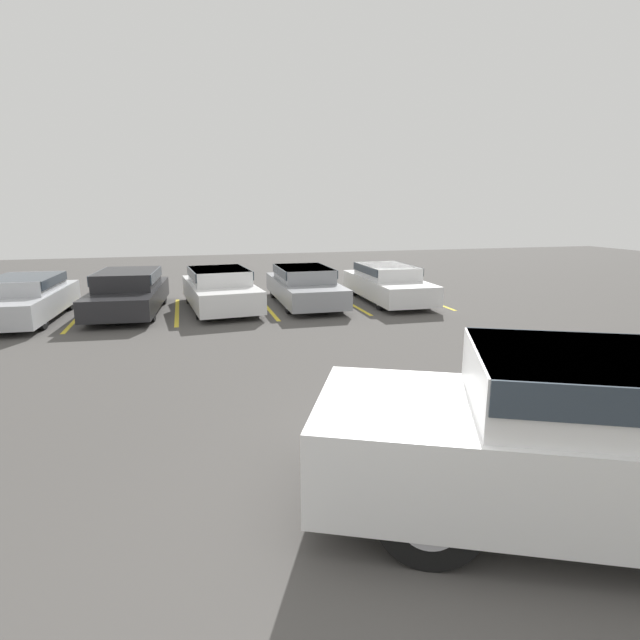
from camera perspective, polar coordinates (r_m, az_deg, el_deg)
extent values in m
plane|color=#4C4947|center=(5.64, 12.50, -20.87)|extent=(60.00, 60.00, 0.00)
cube|color=yellow|center=(16.06, -25.87, 0.34)|extent=(0.12, 4.22, 0.01)
cube|color=yellow|center=(15.77, -16.02, 0.93)|extent=(0.12, 4.22, 0.01)
cube|color=yellow|center=(15.95, -6.11, 1.49)|extent=(0.12, 4.22, 0.01)
cube|color=yellow|center=(16.60, 3.31, 1.98)|extent=(0.12, 4.22, 0.01)
cube|color=yellow|center=(17.66, 11.81, 2.38)|extent=(0.12, 4.22, 0.01)
cube|color=white|center=(5.67, 29.85, -13.55)|extent=(5.86, 4.10, 0.92)
cube|color=white|center=(5.31, 27.90, -6.39)|extent=(2.56, 2.44, 0.57)
cube|color=#2D3842|center=(5.27, 28.04, -5.08)|extent=(2.55, 2.48, 0.31)
cylinder|color=black|center=(6.14, 11.83, -12.79)|extent=(0.99, 0.69, 0.95)
cylinder|color=#ADADB2|center=(6.14, 11.83, -12.79)|extent=(0.61, 0.52, 0.52)
cylinder|color=black|center=(4.79, 12.39, -20.75)|extent=(0.99, 0.69, 0.95)
cylinder|color=#ADADB2|center=(4.79, 12.39, -20.75)|extent=(0.61, 0.52, 0.52)
cube|color=#B7BABF|center=(16.19, -30.59, 1.69)|extent=(2.02, 4.64, 0.63)
cube|color=#B7BABF|center=(16.20, -30.70, 3.56)|extent=(1.68, 2.45, 0.42)
cube|color=#2D3842|center=(16.19, -30.73, 3.85)|extent=(1.75, 2.41, 0.25)
cylinder|color=black|center=(14.75, -29.30, 0.24)|extent=(0.24, 0.65, 0.64)
cylinder|color=#ADADB2|center=(14.75, -29.30, 0.24)|extent=(0.23, 0.36, 0.35)
cylinder|color=black|center=(17.24, -26.78, 2.10)|extent=(0.24, 0.65, 0.64)
cylinder|color=#ADADB2|center=(17.24, -26.78, 2.10)|extent=(0.23, 0.36, 0.35)
cylinder|color=black|center=(17.70, -31.55, 1.82)|extent=(0.24, 0.65, 0.64)
cylinder|color=#ADADB2|center=(17.70, -31.55, 1.82)|extent=(0.23, 0.36, 0.35)
cube|color=#232326|center=(15.95, -21.01, 2.45)|extent=(2.20, 4.66, 0.58)
cube|color=#232326|center=(15.96, -21.11, 4.40)|extent=(1.80, 2.48, 0.49)
cube|color=#2D3842|center=(15.95, -21.13, 4.75)|extent=(1.86, 2.44, 0.29)
cylinder|color=black|center=(14.57, -18.85, 1.15)|extent=(0.28, 0.70, 0.68)
cylinder|color=#ADADB2|center=(14.57, -18.85, 1.15)|extent=(0.27, 0.39, 0.37)
cylinder|color=black|center=(14.89, -24.81, 0.88)|extent=(0.28, 0.70, 0.68)
cylinder|color=#ADADB2|center=(14.89, -24.81, 0.88)|extent=(0.27, 0.39, 0.37)
cylinder|color=black|center=(17.13, -17.63, 2.88)|extent=(0.28, 0.70, 0.68)
cylinder|color=#ADADB2|center=(17.13, -17.63, 2.88)|extent=(0.27, 0.39, 0.37)
cylinder|color=black|center=(17.40, -22.75, 2.63)|extent=(0.28, 0.70, 0.68)
cylinder|color=#ADADB2|center=(17.40, -22.75, 2.63)|extent=(0.27, 0.39, 0.37)
cube|color=silver|center=(15.81, -11.32, 3.01)|extent=(2.24, 4.52, 0.65)
cube|color=silver|center=(15.81, -11.46, 5.00)|extent=(1.82, 2.41, 0.43)
cube|color=#2D3842|center=(15.80, -11.48, 5.31)|extent=(1.89, 2.37, 0.26)
cylinder|color=black|center=(14.77, -7.41, 1.74)|extent=(0.27, 0.63, 0.61)
cylinder|color=#ADADB2|center=(14.77, -7.41, 1.74)|extent=(0.25, 0.35, 0.34)
cylinder|color=black|center=(14.50, -13.58, 1.28)|extent=(0.27, 0.63, 0.61)
cylinder|color=#ADADB2|center=(14.50, -13.58, 1.28)|extent=(0.25, 0.35, 0.34)
cylinder|color=black|center=(17.21, -9.37, 3.24)|extent=(0.27, 0.63, 0.61)
cylinder|color=#ADADB2|center=(17.21, -9.37, 3.24)|extent=(0.25, 0.35, 0.34)
cylinder|color=black|center=(16.98, -14.67, 2.86)|extent=(0.27, 0.63, 0.61)
cylinder|color=#ADADB2|center=(16.98, -14.67, 2.86)|extent=(0.25, 0.35, 0.34)
cube|color=gray|center=(16.33, -1.80, 3.50)|extent=(1.82, 4.71, 0.59)
cube|color=gray|center=(16.34, -1.88, 5.33)|extent=(1.59, 2.46, 0.43)
cube|color=#2D3842|center=(16.33, -1.88, 5.63)|extent=(1.66, 2.41, 0.26)
cylinder|color=black|center=(15.25, 2.13, 2.28)|extent=(0.25, 0.66, 0.66)
cylinder|color=#ADADB2|center=(15.25, 2.13, 2.28)|extent=(0.25, 0.36, 0.36)
cylinder|color=black|center=(14.89, -3.45, 2.01)|extent=(0.25, 0.66, 0.66)
cylinder|color=#ADADB2|center=(14.89, -3.45, 2.01)|extent=(0.25, 0.36, 0.36)
cylinder|color=black|center=(17.83, -0.41, 3.81)|extent=(0.25, 0.66, 0.66)
cylinder|color=#ADADB2|center=(17.83, -0.41, 3.81)|extent=(0.25, 0.36, 0.36)
cylinder|color=black|center=(17.52, -5.20, 3.60)|extent=(0.25, 0.66, 0.66)
cylinder|color=#ADADB2|center=(17.52, -5.20, 3.60)|extent=(0.25, 0.36, 0.36)
cube|color=silver|center=(16.98, 7.70, 3.77)|extent=(1.83, 4.74, 0.62)
cube|color=silver|center=(17.00, 7.63, 5.55)|extent=(1.57, 2.48, 0.41)
cube|color=#2D3842|center=(16.99, 7.64, 5.82)|extent=(1.64, 2.43, 0.25)
cylinder|color=black|center=(16.08, 11.91, 2.49)|extent=(0.22, 0.63, 0.62)
cylinder|color=#ADADB2|center=(16.08, 11.91, 2.49)|extent=(0.22, 0.35, 0.34)
cylinder|color=black|center=(15.50, 6.96, 2.29)|extent=(0.22, 0.63, 0.62)
cylinder|color=#ADADB2|center=(15.50, 6.96, 2.29)|extent=(0.22, 0.35, 0.34)
cylinder|color=black|center=(18.53, 8.28, 3.96)|extent=(0.22, 0.63, 0.62)
cylinder|color=#ADADB2|center=(18.53, 8.28, 3.96)|extent=(0.22, 0.35, 0.34)
cylinder|color=black|center=(18.03, 3.90, 3.82)|extent=(0.22, 0.63, 0.62)
cylinder|color=#ADADB2|center=(18.03, 3.90, 3.82)|extent=(0.22, 0.35, 0.34)
cube|color=#B7B2A8|center=(18.93, 0.62, 3.54)|extent=(1.78, 0.20, 0.14)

